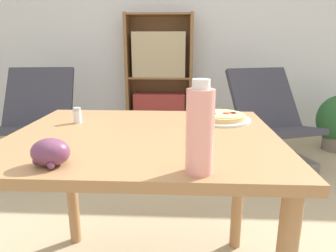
# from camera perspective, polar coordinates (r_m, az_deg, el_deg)

# --- Properties ---
(wall_back) EXTENTS (8.00, 0.05, 2.60)m
(wall_back) POSITION_cam_1_polar(r_m,az_deg,el_deg) (3.74, 1.04, 18.32)
(wall_back) COLOR silver
(wall_back) RESTS_ON ground_plane
(dining_table) EXTENTS (1.03, 0.84, 0.76)m
(dining_table) POSITION_cam_1_polar(r_m,az_deg,el_deg) (1.21, -4.55, -6.65)
(dining_table) COLOR #A37549
(dining_table) RESTS_ON ground_plane
(pizza_on_plate) EXTENTS (0.26, 0.26, 0.04)m
(pizza_on_plate) POSITION_cam_1_polar(r_m,az_deg,el_deg) (1.39, 10.11, 1.66)
(pizza_on_plate) COLOR white
(pizza_on_plate) RESTS_ON dining_table
(grape_bunch) EXTENTS (0.11, 0.10, 0.08)m
(grape_bunch) POSITION_cam_1_polar(r_m,az_deg,el_deg) (0.91, -21.47, -4.73)
(grape_bunch) COLOR #6B3856
(grape_bunch) RESTS_ON dining_table
(drink_bottle) EXTENTS (0.07, 0.07, 0.25)m
(drink_bottle) POSITION_cam_1_polar(r_m,az_deg,el_deg) (0.79, 6.09, -0.83)
(drink_bottle) COLOR pink
(drink_bottle) RESTS_ON dining_table
(salt_shaker) EXTENTS (0.03, 0.03, 0.07)m
(salt_shaker) POSITION_cam_1_polar(r_m,az_deg,el_deg) (1.38, -16.88, 1.94)
(salt_shaker) COLOR white
(salt_shaker) RESTS_ON dining_table
(lounge_chair_near) EXTENTS (0.73, 0.85, 0.88)m
(lounge_chair_near) POSITION_cam_1_polar(r_m,az_deg,el_deg) (3.10, -23.60, -1.26)
(lounge_chair_near) COLOR slate
(lounge_chair_near) RESTS_ON ground_plane
(lounge_chair_far) EXTENTS (0.81, 0.92, 0.88)m
(lounge_chair_far) POSITION_cam_1_polar(r_m,az_deg,el_deg) (2.92, 18.96, -1.75)
(lounge_chair_far) COLOR slate
(lounge_chair_far) RESTS_ON ground_plane
(bookshelf) EXTENTS (0.78, 0.28, 1.45)m
(bookshelf) POSITION_cam_1_polar(r_m,az_deg,el_deg) (3.60, -1.65, 8.26)
(bookshelf) COLOR brown
(bookshelf) RESTS_ON ground_plane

